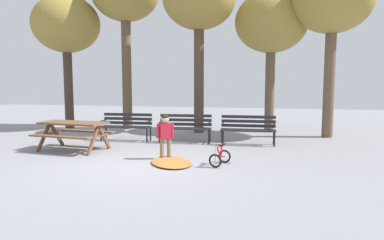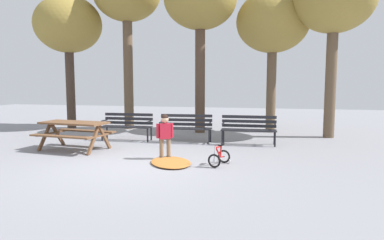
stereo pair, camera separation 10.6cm
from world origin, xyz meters
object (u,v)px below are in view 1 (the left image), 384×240
object	(u,v)px
park_bench_left	(185,126)
park_bench_right	(248,127)
picnic_table	(74,128)
kids_bicycle	(220,156)
park_bench_far_left	(127,124)
child_standing	(165,133)

from	to	relation	value
park_bench_left	park_bench_right	world-z (taller)	same
picnic_table	kids_bicycle	size ratio (longest dim) A/B	3.12
park_bench_far_left	kids_bicycle	bearing A→B (deg)	-38.77
park_bench_far_left	park_bench_left	distance (m)	1.90
park_bench_far_left	park_bench_left	xyz separation A→B (m)	(1.90, 0.04, 0.00)
picnic_table	park_bench_far_left	size ratio (longest dim) A/B	1.20
picnic_table	park_bench_left	xyz separation A→B (m)	(2.66, 1.84, -0.08)
picnic_table	kids_bicycle	xyz separation A→B (m)	(4.10, -0.88, -0.39)
park_bench_far_left	child_standing	size ratio (longest dim) A/B	1.49
park_bench_right	child_standing	size ratio (longest dim) A/B	1.50
park_bench_far_left	park_bench_right	xyz separation A→B (m)	(3.80, 0.07, 0.00)
picnic_table	park_bench_right	bearing A→B (deg)	22.32
child_standing	park_bench_right	bearing A→B (deg)	53.16
park_bench_right	kids_bicycle	size ratio (longest dim) A/B	2.60
picnic_table	park_bench_right	size ratio (longest dim) A/B	1.20
picnic_table	park_bench_far_left	world-z (taller)	park_bench_far_left
park_bench_far_left	park_bench_right	bearing A→B (deg)	1.05
kids_bicycle	child_standing	bearing A→B (deg)	166.64
park_bench_left	child_standing	xyz separation A→B (m)	(0.08, -2.40, 0.13)
park_bench_far_left	park_bench_right	size ratio (longest dim) A/B	1.00
park_bench_left	child_standing	bearing A→B (deg)	-87.99
park_bench_far_left	kids_bicycle	xyz separation A→B (m)	(3.34, -2.68, -0.31)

